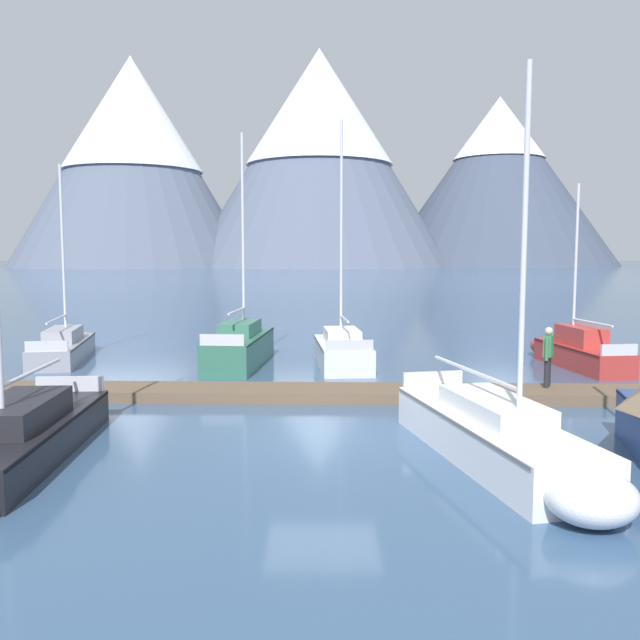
% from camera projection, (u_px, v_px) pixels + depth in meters
% --- Properties ---
extents(ground_plane, '(700.00, 700.00, 0.00)m').
position_uv_depth(ground_plane, '(321.00, 438.00, 14.74)').
color(ground_plane, '#38567A').
extents(mountain_west_summit, '(71.10, 71.10, 60.96)m').
position_uv_depth(mountain_west_summit, '(131.00, 155.00, 196.46)').
color(mountain_west_summit, slate).
rests_on(mountain_west_summit, ground).
extents(mountain_central_massif, '(78.49, 78.49, 64.04)m').
position_uv_depth(mountain_central_massif, '(317.00, 152.00, 199.87)').
color(mountain_central_massif, slate).
rests_on(mountain_central_massif, ground).
extents(mountain_shoulder_ridge, '(74.23, 74.23, 53.17)m').
position_uv_depth(mountain_shoulder_ridge, '(496.00, 179.00, 213.72)').
color(mountain_shoulder_ridge, '#424C60').
rests_on(mountain_shoulder_ridge, ground).
extents(dock, '(22.29, 2.43, 0.30)m').
position_uv_depth(dock, '(320.00, 393.00, 18.70)').
color(dock, brown).
rests_on(dock, ground).
extents(sailboat_nearest_berth, '(2.59, 6.83, 7.38)m').
position_uv_depth(sailboat_nearest_berth, '(63.00, 346.00, 25.75)').
color(sailboat_nearest_berth, '#93939E').
rests_on(sailboat_nearest_berth, ground).
extents(sailboat_second_berth, '(2.08, 7.15, 9.08)m').
position_uv_depth(sailboat_second_berth, '(11.00, 440.00, 12.74)').
color(sailboat_second_berth, black).
rests_on(sailboat_second_berth, ground).
extents(sailboat_mid_dock_port, '(2.09, 6.77, 8.36)m').
position_uv_depth(sailboat_mid_dock_port, '(241.00, 345.00, 24.63)').
color(sailboat_mid_dock_port, '#336B56').
rests_on(sailboat_mid_dock_port, ground).
extents(sailboat_mid_dock_starboard, '(2.07, 5.64, 8.71)m').
position_uv_depth(sailboat_mid_dock_starboard, '(339.00, 349.00, 24.31)').
color(sailboat_mid_dock_starboard, silver).
rests_on(sailboat_mid_dock_starboard, ground).
extents(sailboat_far_berth, '(2.97, 7.23, 7.31)m').
position_uv_depth(sailboat_far_berth, '(497.00, 438.00, 12.75)').
color(sailboat_far_berth, white).
rests_on(sailboat_far_berth, ground).
extents(sailboat_end_of_dock, '(1.99, 6.00, 6.48)m').
position_uv_depth(sailboat_end_of_dock, '(573.00, 350.00, 24.09)').
color(sailboat_end_of_dock, '#B2332D').
rests_on(sailboat_end_of_dock, ground).
extents(person_on_dock, '(0.38, 0.53, 1.69)m').
position_uv_depth(person_on_dock, '(546.00, 353.00, 18.74)').
color(person_on_dock, '#232328').
rests_on(person_on_dock, dock).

